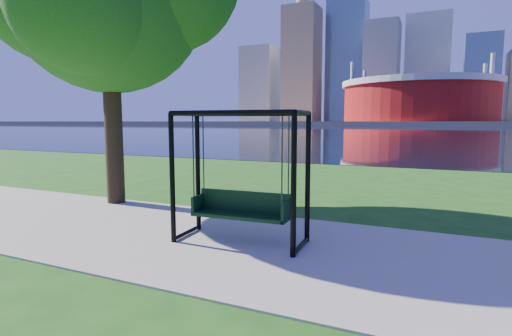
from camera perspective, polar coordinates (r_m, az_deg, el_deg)
The scene contains 7 objects.
ground at distance 7.05m, azimuth -0.19°, elevation -9.78°, with size 900.00×900.00×0.00m, color #1E5114.
path at distance 6.61m, azimuth -2.06°, elevation -10.76°, with size 120.00×4.00×0.03m, color #9E937F.
river at distance 108.18m, azimuth 23.54°, elevation 5.07°, with size 900.00×180.00×0.02m, color black.
far_bank at distance 312.13m, azimuth 24.58°, elevation 5.89°, with size 900.00×228.00×2.00m, color #937F60.
stadium at distance 241.77m, azimuth 22.18°, elevation 9.09°, with size 83.00×83.00×32.00m.
skyline at distance 327.35m, azimuth 24.14°, elevation 12.04°, with size 392.00×66.00×96.50m.
swing at distance 6.49m, azimuth -2.18°, elevation -1.74°, with size 2.17×1.05×2.17m.
Camera 1 is at (2.87, -6.12, 2.00)m, focal length 28.00 mm.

